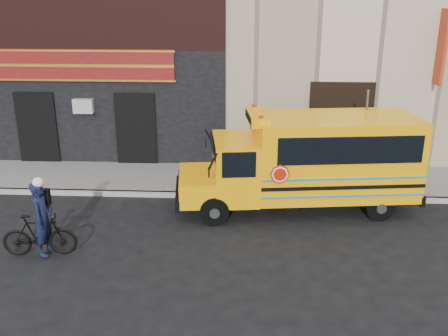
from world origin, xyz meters
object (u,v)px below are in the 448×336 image
object	(u,v)px
bicycle	(39,235)
school_bus	(311,159)
sign_pole	(364,139)
cyclist	(43,220)

from	to	relation	value
bicycle	school_bus	bearing A→B (deg)	-71.25
sign_pole	cyclist	distance (m)	9.42
bicycle	cyclist	world-z (taller)	cyclist
school_bus	cyclist	xyz separation A→B (m)	(-6.62, -3.19, -0.59)
sign_pole	cyclist	world-z (taller)	sign_pole
sign_pole	school_bus	bearing A→B (deg)	-146.15
cyclist	school_bus	bearing A→B (deg)	-61.95
sign_pole	bicycle	xyz separation A→B (m)	(-8.46, -4.33, -1.29)
school_bus	bicycle	world-z (taller)	school_bus
bicycle	cyclist	bearing A→B (deg)	-93.46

